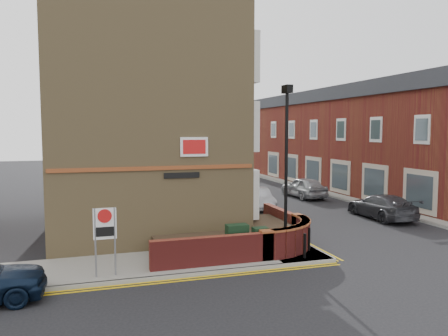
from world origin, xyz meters
TOP-DOWN VIEW (x-y plane):
  - ground at (0.00, 0.00)m, footprint 120.00×120.00m
  - pavement_corner at (-3.50, 1.50)m, footprint 13.00×3.00m
  - pavement_main at (2.00, 16.00)m, footprint 2.00×32.00m
  - pavement_far at (13.00, 13.00)m, footprint 4.00×40.00m
  - kerb_side at (-3.50, 0.00)m, footprint 13.00×0.15m
  - kerb_main_near at (3.00, 16.00)m, footprint 0.15×32.00m
  - kerb_main_far at (11.00, 13.00)m, footprint 0.15×40.00m
  - yellow_lines_side at (-3.50, -0.25)m, footprint 13.00×0.28m
  - yellow_lines_main at (3.25, 16.00)m, footprint 0.28×32.00m
  - corner_building at (-2.84, 8.00)m, footprint 8.95×10.40m
  - garden_wall at (0.00, 2.50)m, footprint 6.80×6.00m
  - lamppost at (1.60, 1.20)m, footprint 0.25×0.50m
  - utility_cabinet_large at (-0.30, 1.30)m, footprint 0.80×0.45m
  - utility_cabinet_small at (0.50, 1.00)m, footprint 0.55×0.40m
  - bollard_near at (2.00, 0.40)m, footprint 0.11×0.11m
  - bollard_far at (2.60, 1.20)m, footprint 0.11×0.11m
  - zone_sign at (-5.00, 0.50)m, footprint 0.72×0.07m
  - far_terrace at (14.50, 17.00)m, footprint 5.40×30.40m
  - far_terrace_cream at (14.50, 38.00)m, footprint 5.40×12.40m
  - tree_near at (2.00, 14.05)m, footprint 3.64×3.65m
  - tree_mid at (2.00, 22.05)m, footprint 4.03×4.03m
  - tree_far at (2.00, 30.05)m, footprint 3.81×3.81m
  - traffic_light_assembly at (2.40, 25.00)m, footprint 0.20×0.16m
  - silver_car_near at (4.37, 10.95)m, footprint 1.68×3.87m
  - red_car_main at (4.52, 16.00)m, footprint 2.94×5.04m
  - grey_car_far at (9.62, 6.13)m, footprint 1.97×4.61m
  - silver_car_far at (9.07, 14.00)m, footprint 1.89×4.37m

SIDE VIEW (x-z plane):
  - ground at x=0.00m, z-range 0.00..0.00m
  - garden_wall at x=0.00m, z-range -0.60..0.60m
  - yellow_lines_side at x=-3.50m, z-range 0.00..0.01m
  - yellow_lines_main at x=3.25m, z-range 0.00..0.01m
  - pavement_corner at x=-3.50m, z-range 0.00..0.12m
  - pavement_main at x=2.00m, z-range 0.00..0.12m
  - pavement_far at x=13.00m, z-range 0.00..0.12m
  - kerb_side at x=-3.50m, z-range 0.00..0.12m
  - kerb_main_near at x=3.00m, z-range 0.00..0.12m
  - kerb_main_far at x=11.00m, z-range 0.00..0.12m
  - bollard_near at x=2.00m, z-range 0.12..1.02m
  - bollard_far at x=2.60m, z-range 0.12..1.02m
  - silver_car_near at x=4.37m, z-range 0.00..1.24m
  - red_car_main at x=4.52m, z-range 0.00..1.32m
  - grey_car_far at x=9.62m, z-range 0.00..1.32m
  - utility_cabinet_small at x=0.50m, z-range 0.12..1.22m
  - utility_cabinet_large at x=-0.30m, z-range 0.12..1.32m
  - silver_car_far at x=9.07m, z-range 0.00..1.47m
  - zone_sign at x=-5.00m, z-range 0.54..2.74m
  - traffic_light_assembly at x=2.40m, z-range 0.68..4.88m
  - lamppost at x=1.60m, z-range 0.19..6.49m
  - far_terrace at x=14.50m, z-range 0.04..8.04m
  - far_terrace_cream at x=14.50m, z-range 0.05..8.05m
  - tree_near at x=2.00m, z-range 1.35..8.05m
  - tree_far at x=2.00m, z-range 1.41..8.42m
  - tree_mid at x=2.00m, z-range 1.49..8.91m
  - corner_building at x=-2.84m, z-range -0.57..13.03m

